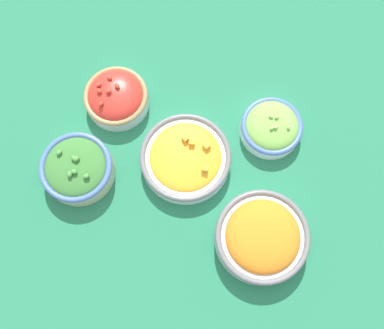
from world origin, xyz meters
The scene contains 6 objects.
ground_plane centered at (0.00, 0.00, 0.00)m, with size 3.00×3.00×0.00m, color #23704C.
bowl_squash centered at (-0.02, 0.01, 0.02)m, with size 0.19×0.19×0.06m.
bowl_lettuce centered at (0.11, 0.15, 0.02)m, with size 0.13×0.13×0.06m.
bowl_cherry_tomatoes centered at (-0.22, 0.06, 0.03)m, with size 0.14×0.14×0.07m.
bowl_carrots centered at (0.19, -0.07, 0.03)m, with size 0.19×0.19×0.07m.
bowl_broccoli centered at (-0.21, -0.11, 0.03)m, with size 0.15×0.15×0.07m.
Camera 1 is at (0.11, -0.21, 0.88)m, focal length 40.00 mm.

